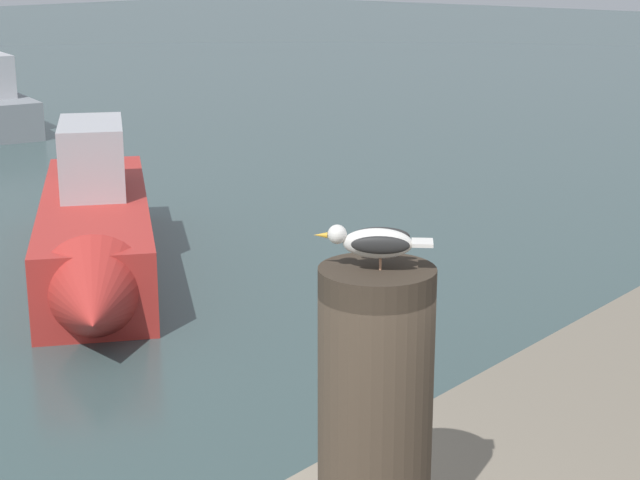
% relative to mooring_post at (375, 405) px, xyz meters
% --- Properties ---
extents(mooring_post, '(0.39, 0.39, 0.98)m').
position_rel_mooring_post_xyz_m(mooring_post, '(0.00, 0.00, 0.00)').
color(mooring_post, '#382D23').
rests_on(mooring_post, harbor_quay).
extents(seagull, '(0.27, 0.34, 0.14)m').
position_rel_mooring_post_xyz_m(seagull, '(-0.00, 0.01, 0.58)').
color(seagull, tan).
rests_on(seagull, mooring_post).
extents(boat_red, '(4.38, 5.21, 1.74)m').
position_rel_mooring_post_xyz_m(boat_red, '(4.19, 7.24, -1.57)').
color(boat_red, '#B72D28').
rests_on(boat_red, ground_plane).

